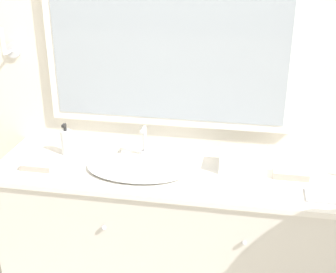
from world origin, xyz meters
The scene contains 8 objects.
wall_back centered at (0.00, 0.57, 1.28)m, with size 8.00×0.18×2.55m.
vanity_counter centered at (0.00, 0.28, 0.43)m, with size 2.01×0.55×0.86m.
sink_basin centered at (-0.23, 0.26, 0.88)m, with size 0.54×0.38×0.18m.
soap_bottle centered at (-0.67, 0.38, 0.94)m, with size 0.06×0.06×0.19m.
appliance_box centered at (0.32, 0.36, 0.92)m, with size 0.24×0.16×0.11m.
hand_towel_near_sink centered at (-0.76, 0.19, 0.88)m, with size 0.17×0.11×0.03m.
hand_towel_far_corner centered at (0.57, 0.33, 0.88)m, with size 0.18×0.10×0.04m.
metal_tray centered at (0.71, 0.15, 0.87)m, with size 0.16×0.13×0.01m.
Camera 1 is at (0.32, -1.87, 2.03)m, focal length 50.00 mm.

